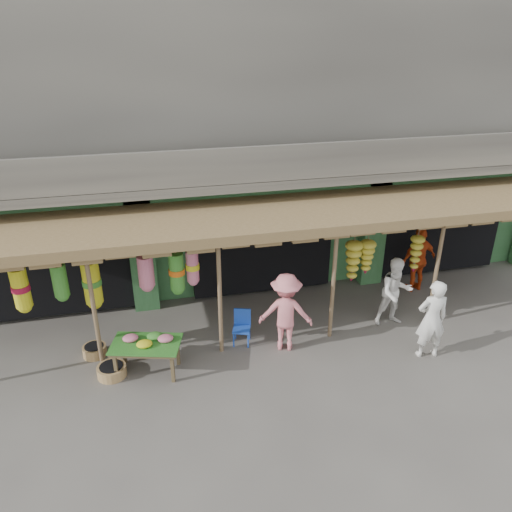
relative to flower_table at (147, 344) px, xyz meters
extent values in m
plane|color=#514C47|center=(3.06, 0.55, -0.66)|extent=(80.00, 80.00, 0.00)
cube|color=gray|center=(3.06, 5.55, 4.34)|extent=(16.00, 6.00, 4.00)
cube|color=#2D6033|center=(3.06, 5.70, 0.84)|extent=(16.00, 5.70, 3.00)
cube|color=gray|center=(3.06, 2.20, 2.54)|extent=(16.00, 0.90, 0.22)
cube|color=gray|center=(3.06, 1.80, 3.04)|extent=(16.00, 0.10, 0.80)
cube|color=#2D6033|center=(3.06, 2.60, 2.19)|extent=(16.00, 0.35, 0.35)
cube|color=yellow|center=(-1.94, 2.52, 2.09)|extent=(1.70, 0.06, 0.55)
cube|color=#B21414|center=(-1.94, 2.48, 2.09)|extent=(1.30, 0.02, 0.30)
cube|color=black|center=(-1.94, 3.55, 0.69)|extent=(3.60, 2.00, 2.50)
cube|color=black|center=(3.06, 3.55, 0.69)|extent=(3.60, 2.00, 2.50)
cube|color=black|center=(8.06, 3.55, 0.69)|extent=(3.60, 2.00, 2.50)
cube|color=#2D6033|center=(0.06, 2.60, 0.84)|extent=(0.60, 0.35, 3.00)
cube|color=#2D6033|center=(6.06, 2.60, 0.84)|extent=(0.60, 0.35, 3.00)
cylinder|color=brown|center=(-0.94, 0.35, 0.64)|extent=(0.09, 0.09, 2.60)
cylinder|color=brown|center=(1.56, 0.35, 0.64)|extent=(0.09, 0.09, 2.60)
cylinder|color=brown|center=(4.06, 0.35, 0.64)|extent=(0.09, 0.09, 2.60)
cylinder|color=brown|center=(6.56, 0.35, 0.64)|extent=(0.09, 0.09, 2.60)
cylinder|color=brown|center=(2.81, 0.35, 1.84)|extent=(12.90, 0.08, 0.08)
cylinder|color=brown|center=(0.06, 0.75, 1.69)|extent=(5.50, 0.06, 0.06)
cube|color=brown|center=(3.06, 1.45, 2.02)|extent=(14.00, 2.70, 0.22)
cube|color=brown|center=(-0.64, -0.14, -0.36)|extent=(0.08, 0.08, 0.60)
cube|color=brown|center=(0.45, -0.44, -0.36)|extent=(0.08, 0.08, 0.60)
cube|color=brown|center=(-0.49, 0.41, -0.36)|extent=(0.08, 0.08, 0.60)
cube|color=brown|center=(0.60, 0.10, -0.36)|extent=(0.08, 0.08, 0.60)
cube|color=brown|center=(-0.02, -0.02, -0.02)|extent=(1.47, 1.08, 0.06)
cube|color=#26661E|center=(-0.02, -0.02, 0.03)|extent=(1.53, 1.14, 0.03)
ellipsoid|color=#DD6E8D|center=(-0.31, 0.16, 0.09)|extent=(0.32, 0.26, 0.13)
ellipsoid|color=yellow|center=(-0.05, -0.11, 0.09)|extent=(0.32, 0.26, 0.13)
ellipsoid|color=#DD6E8D|center=(0.37, -0.01, 0.09)|extent=(0.32, 0.26, 0.13)
ellipsoid|color=#419331|center=(0.17, 0.12, 0.09)|extent=(0.32, 0.26, 0.13)
cylinder|color=#1C46B9|center=(1.84, 0.43, -0.48)|extent=(0.03, 0.03, 0.35)
cylinder|color=#1C46B9|center=(2.15, 0.33, -0.48)|extent=(0.03, 0.03, 0.35)
cylinder|color=#1C46B9|center=(1.94, 0.73, -0.48)|extent=(0.03, 0.03, 0.35)
cylinder|color=#1C46B9|center=(2.25, 0.63, -0.48)|extent=(0.03, 0.03, 0.35)
cube|color=#1C46B9|center=(2.04, 0.53, -0.29)|extent=(0.47, 0.47, 0.04)
cube|color=#1C46B9|center=(2.10, 0.70, -0.08)|extent=(0.36, 0.15, 0.40)
cylinder|color=brown|center=(-0.75, 0.03, -0.55)|extent=(0.70, 0.70, 0.23)
cylinder|color=olive|center=(-1.12, 0.83, -0.55)|extent=(0.53, 0.53, 0.23)
imported|color=white|center=(5.82, -0.81, 0.24)|extent=(0.70, 0.49, 1.80)
imported|color=white|center=(5.69, 0.51, 0.18)|extent=(0.85, 0.68, 1.69)
imported|color=#C43C12|center=(7.06, 1.89, 0.23)|extent=(1.10, 0.61, 1.78)
imported|color=pink|center=(2.94, 0.16, 0.23)|extent=(1.31, 0.99, 1.79)
camera|label=1|loc=(0.21, -8.56, 5.84)|focal=35.00mm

